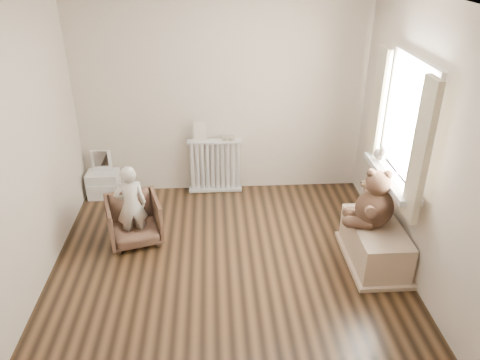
{
  "coord_description": "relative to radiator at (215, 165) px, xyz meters",
  "views": [
    {
      "loc": [
        -0.11,
        -3.81,
        3.02
      ],
      "look_at": [
        0.15,
        0.45,
        0.8
      ],
      "focal_mm": 35.0,
      "sensor_mm": 36.0,
      "label": 1
    }
  ],
  "objects": [
    {
      "name": "window_sill",
      "position": [
        1.77,
        -1.38,
        0.48
      ],
      "size": [
        0.22,
        1.1,
        0.06
      ],
      "primitive_type": "cube",
      "color": "silver",
      "rests_on": "right_wall"
    },
    {
      "name": "tin_a",
      "position": [
        0.15,
        0.0,
        0.37
      ],
      "size": [
        0.09,
        0.09,
        0.05
      ],
      "primitive_type": "cylinder",
      "color": "#A59E8C",
      "rests_on": "radiator"
    },
    {
      "name": "child",
      "position": [
        -0.91,
        -1.13,
        0.09
      ],
      "size": [
        0.38,
        0.3,
        0.92
      ],
      "primitive_type": "imported",
      "rotation": [
        0.0,
        0.0,
        3.42
      ],
      "color": "beige",
      "rests_on": "armchair"
    },
    {
      "name": "window",
      "position": [
        1.86,
        -1.38,
        1.06
      ],
      "size": [
        0.03,
        0.9,
        1.1
      ],
      "primitive_type": "cube",
      "color": "white",
      "rests_on": "right_wall"
    },
    {
      "name": "front_wall",
      "position": [
        0.1,
        -3.48,
        0.91
      ],
      "size": [
        3.6,
        0.02,
        2.6
      ],
      "primitive_type": "cube",
      "color": "beige",
      "rests_on": "ground"
    },
    {
      "name": "plush_cat",
      "position": [
        1.76,
        -1.06,
        0.61
      ],
      "size": [
        0.22,
        0.26,
        0.19
      ],
      "primitive_type": null,
      "rotation": [
        0.0,
        0.0,
        -0.42
      ],
      "color": "#71665D",
      "rests_on": "window_sill"
    },
    {
      "name": "radiator",
      "position": [
        0.0,
        0.0,
        0.0
      ],
      "size": [
        0.69,
        0.13,
        0.73
      ],
      "primitive_type": "cube",
      "color": "silver",
      "rests_on": "floor"
    },
    {
      "name": "toy_bench",
      "position": [
        1.62,
        -1.61,
        -0.19
      ],
      "size": [
        0.48,
        0.91,
        0.43
      ],
      "primitive_type": "cube",
      "color": "#C3AC8D",
      "rests_on": "floor"
    },
    {
      "name": "curtain_left",
      "position": [
        1.75,
        -1.95,
        1.0
      ],
      "size": [
        0.06,
        0.26,
        1.3
      ],
      "primitive_type": "cube",
      "color": "beige",
      "rests_on": "right_wall"
    },
    {
      "name": "left_wall",
      "position": [
        -1.7,
        -1.68,
        0.91
      ],
      "size": [
        0.02,
        3.6,
        2.6
      ],
      "primitive_type": "cube",
      "color": "beige",
      "rests_on": "ground"
    },
    {
      "name": "armchair",
      "position": [
        -0.91,
        -1.08,
        -0.13
      ],
      "size": [
        0.69,
        0.7,
        0.52
      ],
      "primitive_type": "imported",
      "rotation": [
        0.0,
        0.0,
        0.28
      ],
      "color": "#503526",
      "rests_on": "floor"
    },
    {
      "name": "tin_b",
      "position": [
        0.21,
        0.0,
        0.37
      ],
      "size": [
        0.09,
        0.09,
        0.05
      ],
      "primitive_type": "cylinder",
      "color": "#A59E8C",
      "rests_on": "radiator"
    },
    {
      "name": "toy_vanity",
      "position": [
        -1.45,
        -0.03,
        -0.11
      ],
      "size": [
        0.4,
        0.28,
        0.62
      ],
      "primitive_type": "cube",
      "color": "silver",
      "rests_on": "floor"
    },
    {
      "name": "back_wall",
      "position": [
        0.1,
        0.12,
        0.91
      ],
      "size": [
        3.6,
        0.02,
        2.6
      ],
      "primitive_type": "cube",
      "color": "beige",
      "rests_on": "ground"
    },
    {
      "name": "curtain_right",
      "position": [
        1.75,
        -0.81,
        1.0
      ],
      "size": [
        0.06,
        0.26,
        1.3
      ],
      "primitive_type": "cube",
      "color": "beige",
      "rests_on": "right_wall"
    },
    {
      "name": "floor",
      "position": [
        0.1,
        -1.68,
        -0.39
      ],
      "size": [
        3.6,
        3.6,
        0.01
      ],
      "primitive_type": "cube",
      "color": "black",
      "rests_on": "ground"
    },
    {
      "name": "teddy_bear",
      "position": [
        1.57,
        -1.57,
        0.28
      ],
      "size": [
        0.58,
        0.5,
        0.61
      ],
      "primitive_type": null,
      "rotation": [
        0.0,
        0.0,
        -0.26
      ],
      "color": "#3B261A",
      "rests_on": "toy_bench"
    },
    {
      "name": "right_wall",
      "position": [
        1.9,
        -1.68,
        0.91
      ],
      "size": [
        0.02,
        3.6,
        2.6
      ],
      "primitive_type": "cube",
      "color": "beige",
      "rests_on": "ground"
    },
    {
      "name": "paper_doll",
      "position": [
        -0.18,
        0.0,
        0.47
      ],
      "size": [
        0.16,
        0.01,
        0.26
      ],
      "primitive_type": "cube",
      "color": "beige",
      "rests_on": "radiator"
    }
  ]
}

